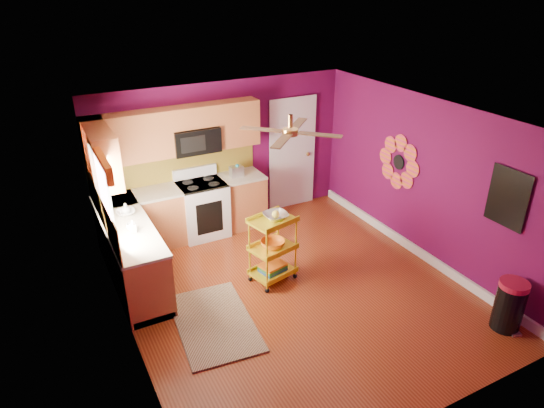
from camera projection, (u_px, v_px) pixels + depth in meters
ground at (295, 290)px, 6.88m from camera, size 5.00×5.00×0.00m
room_envelope at (299, 185)px, 6.19m from camera, size 4.54×5.04×2.52m
lower_cabinets at (163, 230)px, 7.58m from camera, size 2.81×2.31×0.94m
electric_range at (203, 208)px, 8.18m from camera, size 0.76×0.66×1.13m
upper_cabinetry at (154, 140)px, 7.32m from camera, size 2.80×2.30×1.26m
left_window at (101, 181)px, 6.04m from camera, size 0.08×1.35×1.08m
panel_door at (292, 155)px, 8.97m from camera, size 0.95×0.11×2.15m
right_wall_art at (443, 177)px, 6.92m from camera, size 0.04×2.74×1.04m
ceiling_fan at (290, 131)px, 6.05m from camera, size 1.01×1.01×0.26m
shag_rug at (214, 322)px, 6.24m from camera, size 1.08×1.61×0.02m
rolling_cart at (273, 246)px, 6.89m from camera, size 0.70×0.58×1.11m
trash_can at (509, 305)px, 6.03m from camera, size 0.46×0.46×0.68m
teal_kettle at (237, 171)px, 8.24m from camera, size 0.18×0.18×0.21m
toaster at (236, 171)px, 8.22m from camera, size 0.22×0.15×0.18m
soap_bottle_a at (133, 226)px, 6.44m from camera, size 0.08×0.08×0.18m
soap_bottle_b at (126, 208)px, 6.94m from camera, size 0.13×0.13×0.17m
counter_dish at (126, 212)px, 6.95m from camera, size 0.26×0.26×0.06m
counter_cup at (131, 227)px, 6.52m from camera, size 0.13×0.13×0.10m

